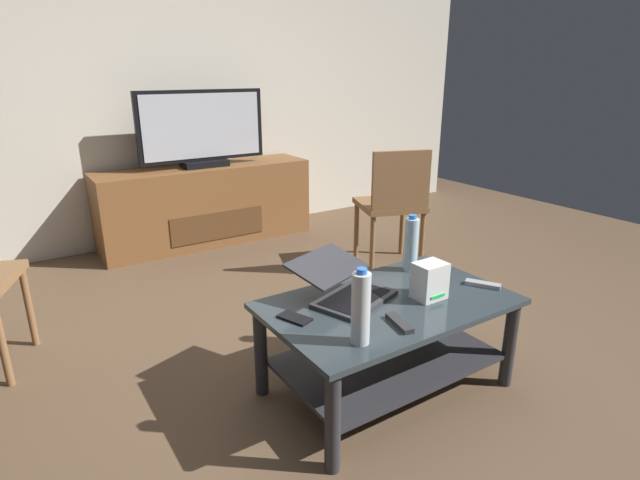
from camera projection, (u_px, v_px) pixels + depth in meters
ground_plane at (341, 365)px, 2.55m from camera, size 7.68×7.68×0.00m
back_wall at (163, 72)px, 4.12m from camera, size 6.40×0.12×2.80m
coffee_table at (388, 329)px, 2.28m from camera, size 1.09×0.67×0.45m
media_cabinet at (207, 204)px, 4.30m from camera, size 1.77×0.46×0.66m
television at (202, 130)px, 4.08m from camera, size 1.05×0.20×0.61m
dining_chair at (394, 201)px, 3.65m from camera, size 0.56×0.56×0.90m
laptop at (344, 285)px, 2.25m from camera, size 0.47×0.48×0.17m
router_box at (430, 281)px, 2.24m from camera, size 0.14×0.11×0.17m
water_bottle_near at (411, 244)px, 2.53m from camera, size 0.07×0.07×0.29m
water_bottle_far at (361, 308)px, 1.85m from camera, size 0.07×0.07×0.30m
cell_phone at (295, 318)px, 2.07m from camera, size 0.11×0.16×0.01m
tv_remote at (400, 323)px, 2.02m from camera, size 0.08×0.17×0.02m
soundbar_remote at (483, 284)px, 2.38m from camera, size 0.12×0.16×0.02m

